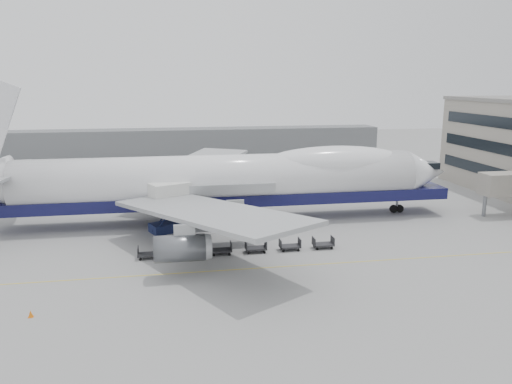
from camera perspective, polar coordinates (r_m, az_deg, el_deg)
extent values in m
plane|color=gray|center=(55.87, -2.60, -6.60)|extent=(260.00, 260.00, 0.00)
cube|color=gold|center=(50.28, -1.72, -8.82)|extent=(60.00, 0.15, 0.01)
cylinder|color=slate|center=(75.74, 24.65, -1.43)|extent=(0.50, 0.50, 3.00)
cube|color=slate|center=(123.30, -11.44, 5.43)|extent=(110.00, 8.00, 7.00)
cylinder|color=white|center=(65.91, -3.98, 1.49)|extent=(52.00, 6.40, 6.40)
cube|color=#11113F|center=(66.56, -3.09, -0.64)|extent=(60.00, 5.76, 1.50)
cone|color=white|center=(74.60, 18.78, 2.15)|extent=(6.00, 6.40, 6.40)
ellipsoid|color=white|center=(68.93, 9.03, 3.34)|extent=(20.67, 5.78, 4.56)
cube|color=#9EA0A3|center=(51.92, -5.62, -2.26)|extent=(20.35, 26.74, 2.26)
cube|color=#9EA0A3|center=(79.82, -7.18, 2.94)|extent=(20.35, 26.74, 2.26)
cylinder|color=#595B60|center=(84.78, -9.33, 1.92)|extent=(4.80, 2.60, 2.60)
cylinder|color=#595B60|center=(76.23, -4.73, 0.85)|extent=(4.80, 2.60, 2.60)
cylinder|color=#595B60|center=(56.89, -2.88, -3.19)|extent=(4.80, 2.60, 2.60)
cylinder|color=#595B60|center=(47.92, -8.73, -6.38)|extent=(4.80, 2.60, 2.60)
cylinder|color=slate|center=(73.68, 15.80, -1.31)|extent=(0.36, 0.36, 2.50)
cylinder|color=black|center=(73.85, 15.77, -1.84)|extent=(1.10, 0.45, 1.10)
cylinder|color=slate|center=(63.79, -6.32, -3.04)|extent=(0.36, 0.36, 2.50)
cylinder|color=black|center=(63.99, -6.30, -3.64)|extent=(1.10, 0.45, 1.10)
cylinder|color=slate|center=(69.58, -6.64, -1.72)|extent=(0.36, 0.36, 2.50)
cylinder|color=black|center=(69.76, -6.62, -2.28)|extent=(1.10, 0.45, 1.10)
cube|color=#19224C|center=(63.40, -9.67, -3.89)|extent=(5.68, 4.36, 1.13)
cube|color=silver|center=(62.30, -9.82, 0.03)|extent=(5.39, 4.38, 2.25)
cube|color=#19224C|center=(61.72, -9.74, -2.19)|extent=(3.37, 1.63, 4.04)
cube|color=#19224C|center=(63.90, -9.75, -1.68)|extent=(3.37, 1.63, 4.04)
cube|color=slate|center=(63.91, -9.83, 0.34)|extent=(2.74, 2.14, 0.15)
cylinder|color=black|center=(62.49, -11.35, -4.30)|extent=(0.92, 0.36, 0.92)
cylinder|color=black|center=(64.45, -11.31, -3.78)|extent=(0.92, 0.36, 0.92)
cylinder|color=black|center=(62.47, -7.97, -4.18)|extent=(0.92, 0.36, 0.92)
cylinder|color=black|center=(64.44, -8.03, -3.66)|extent=(0.92, 0.36, 0.92)
cone|color=orange|center=(44.50, -24.36, -12.55)|extent=(0.38, 0.38, 0.59)
cube|color=orange|center=(44.61, -24.33, -12.87)|extent=(0.40, 0.40, 0.03)
cube|color=#2D2D30|center=(54.24, -12.15, -6.98)|extent=(2.30, 1.35, 0.18)
cube|color=#2D2D30|center=(54.18, -13.34, -6.61)|extent=(0.08, 1.35, 0.90)
cube|color=#2D2D30|center=(54.07, -11.00, -6.54)|extent=(0.08, 1.35, 0.90)
cylinder|color=black|center=(53.87, -13.07, -7.50)|extent=(0.30, 0.12, 0.30)
cylinder|color=black|center=(54.91, -13.01, -7.11)|extent=(0.30, 0.12, 0.30)
cylinder|color=black|center=(53.79, -11.25, -7.44)|extent=(0.30, 0.12, 0.30)
cylinder|color=black|center=(54.83, -11.22, -7.05)|extent=(0.30, 0.12, 0.30)
cube|color=#2D2D30|center=(54.19, -8.08, -6.83)|extent=(2.30, 1.35, 0.18)
cube|color=#2D2D30|center=(54.05, -9.26, -6.48)|extent=(0.08, 1.35, 0.90)
cube|color=#2D2D30|center=(54.10, -6.92, -6.38)|extent=(0.08, 1.35, 0.90)
cylinder|color=black|center=(53.76, -8.96, -7.36)|extent=(0.30, 0.12, 0.30)
cylinder|color=black|center=(54.80, -8.98, -6.97)|extent=(0.30, 0.12, 0.30)
cylinder|color=black|center=(53.80, -7.14, -7.29)|extent=(0.30, 0.12, 0.30)
cylinder|color=black|center=(54.84, -7.20, -6.90)|extent=(0.30, 0.12, 0.30)
cube|color=#2D2D30|center=(54.41, -4.02, -6.65)|extent=(2.30, 1.35, 0.18)
cube|color=#2D2D30|center=(54.19, -5.19, -6.31)|extent=(0.08, 1.35, 0.90)
cube|color=#2D2D30|center=(54.40, -2.87, -6.20)|extent=(0.08, 1.35, 0.90)
cylinder|color=black|center=(53.92, -4.86, -7.19)|extent=(0.30, 0.12, 0.30)
cylinder|color=black|center=(54.96, -4.96, -6.80)|extent=(0.30, 0.12, 0.30)
cylinder|color=black|center=(54.08, -3.05, -7.10)|extent=(0.30, 0.12, 0.30)
cylinder|color=black|center=(55.11, -3.19, -6.72)|extent=(0.30, 0.12, 0.30)
cube|color=#2D2D30|center=(54.90, -0.02, -6.44)|extent=(2.30, 1.35, 0.18)
cube|color=#2D2D30|center=(54.60, -1.16, -6.11)|extent=(0.08, 1.35, 0.90)
cube|color=#2D2D30|center=(54.96, 1.12, -5.98)|extent=(0.08, 1.35, 0.90)
cylinder|color=black|center=(54.36, -0.81, -6.98)|extent=(0.30, 0.12, 0.30)
cylinder|color=black|center=(55.38, -0.99, -6.60)|extent=(0.30, 0.12, 0.30)
cylinder|color=black|center=(54.63, 0.96, -6.87)|extent=(0.30, 0.12, 0.30)
cylinder|color=black|center=(55.65, 0.75, -6.50)|extent=(0.30, 0.12, 0.30)
cube|color=#2D2D30|center=(55.65, 3.89, -6.21)|extent=(2.30, 1.35, 0.18)
cube|color=#2D2D30|center=(55.28, 2.78, -5.88)|extent=(0.08, 1.35, 0.90)
cube|color=#2D2D30|center=(55.78, 5.00, -5.75)|extent=(0.08, 1.35, 0.90)
cylinder|color=black|center=(55.05, 3.15, -6.74)|extent=(0.30, 0.12, 0.30)
cylinder|color=black|center=(56.06, 2.90, -6.37)|extent=(0.30, 0.12, 0.30)
cylinder|color=black|center=(55.44, 4.88, -6.62)|extent=(0.30, 0.12, 0.30)
cylinder|color=black|center=(56.45, 4.59, -6.26)|extent=(0.30, 0.12, 0.30)
cube|color=#2D2D30|center=(56.64, 7.67, -5.95)|extent=(2.30, 1.35, 0.18)
cube|color=#2D2D30|center=(56.20, 6.61, -5.64)|extent=(0.08, 1.35, 0.90)
cube|color=#2D2D30|center=(56.85, 8.75, -5.49)|extent=(0.08, 1.35, 0.90)
cylinder|color=black|center=(56.00, 7.00, -6.48)|extent=(0.30, 0.12, 0.30)
cylinder|color=black|center=(56.99, 6.68, -6.12)|extent=(0.30, 0.12, 0.30)
cylinder|color=black|center=(56.50, 8.66, -6.35)|extent=(0.30, 0.12, 0.30)
cylinder|color=black|center=(57.48, 8.31, -6.01)|extent=(0.30, 0.12, 0.30)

